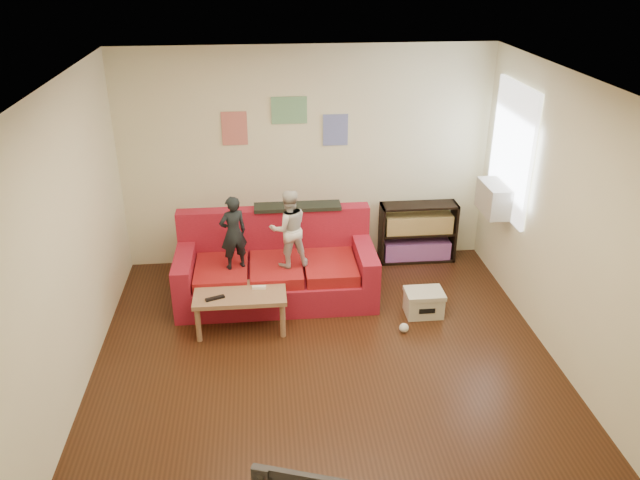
{
  "coord_description": "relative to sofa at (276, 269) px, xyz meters",
  "views": [
    {
      "loc": [
        -0.54,
        -4.78,
        3.71
      ],
      "look_at": [
        0.0,
        0.8,
        1.05
      ],
      "focal_mm": 35.0,
      "sensor_mm": 36.0,
      "label": 1
    }
  ],
  "objects": [
    {
      "name": "room_shell",
      "position": [
        0.43,
        -1.59,
        1.02
      ],
      "size": [
        4.52,
        5.02,
        2.72
      ],
      "color": "#3B1F0F",
      "rests_on": "ground"
    },
    {
      "name": "sofa",
      "position": [
        0.0,
        0.0,
        0.0
      ],
      "size": [
        2.23,
        1.03,
        0.98
      ],
      "color": "maroon",
      "rests_on": "ground"
    },
    {
      "name": "child_a",
      "position": [
        -0.45,
        -0.18,
        0.56
      ],
      "size": [
        0.36,
        0.3,
        0.84
      ],
      "primitive_type": "imported",
      "rotation": [
        0.0,
        0.0,
        3.54
      ],
      "color": "black",
      "rests_on": "sofa"
    },
    {
      "name": "child_b",
      "position": [
        0.15,
        -0.18,
        0.58
      ],
      "size": [
        0.49,
        0.42,
        0.89
      ],
      "primitive_type": "imported",
      "rotation": [
        0.0,
        0.0,
        3.36
      ],
      "color": "silver",
      "rests_on": "sofa"
    },
    {
      "name": "coffee_table",
      "position": [
        -0.4,
        -0.67,
        0.04
      ],
      "size": [
        0.96,
        0.53,
        0.43
      ],
      "color": "#9A7252",
      "rests_on": "ground"
    },
    {
      "name": "remote",
      "position": [
        -0.65,
        -0.79,
        0.11
      ],
      "size": [
        0.2,
        0.12,
        0.02
      ],
      "primitive_type": "cube",
      "rotation": [
        0.0,
        0.0,
        0.37
      ],
      "color": "black",
      "rests_on": "coffee_table"
    },
    {
      "name": "game_controller",
      "position": [
        -0.2,
        -0.62,
        0.12
      ],
      "size": [
        0.15,
        0.05,
        0.03
      ],
      "primitive_type": "cube",
      "rotation": [
        0.0,
        0.0,
        -0.05
      ],
      "color": "white",
      "rests_on": "coffee_table"
    },
    {
      "name": "bookshelf",
      "position": [
        1.83,
        0.71,
        0.01
      ],
      "size": [
        0.96,
        0.29,
        0.77
      ],
      "color": "black",
      "rests_on": "ground"
    },
    {
      "name": "window",
      "position": [
        2.65,
        0.06,
        1.31
      ],
      "size": [
        0.04,
        1.08,
        1.48
      ],
      "primitive_type": "cube",
      "color": "white",
      "rests_on": "room_shell"
    },
    {
      "name": "ac_unit",
      "position": [
        2.53,
        0.06,
        0.75
      ],
      "size": [
        0.28,
        0.55,
        0.35
      ],
      "primitive_type": "cube",
      "color": "#B7B2A3",
      "rests_on": "window"
    },
    {
      "name": "artwork_left",
      "position": [
        -0.42,
        0.9,
        1.42
      ],
      "size": [
        0.3,
        0.01,
        0.4
      ],
      "primitive_type": "cube",
      "color": "#D87266",
      "rests_on": "room_shell"
    },
    {
      "name": "artwork_center",
      "position": [
        0.23,
        0.9,
        1.62
      ],
      "size": [
        0.42,
        0.01,
        0.32
      ],
      "primitive_type": "cube",
      "color": "#72B27F",
      "rests_on": "room_shell"
    },
    {
      "name": "artwork_right",
      "position": [
        0.78,
        0.9,
        1.37
      ],
      "size": [
        0.3,
        0.01,
        0.38
      ],
      "primitive_type": "cube",
      "color": "#727FCC",
      "rests_on": "room_shell"
    },
    {
      "name": "file_box",
      "position": [
        1.6,
        -0.6,
        -0.18
      ],
      "size": [
        0.42,
        0.32,
        0.29
      ],
      "color": "beige",
      "rests_on": "ground"
    },
    {
      "name": "tissue",
      "position": [
        1.31,
        -0.93,
        -0.28
      ],
      "size": [
        0.12,
        0.12,
        0.1
      ],
      "primitive_type": "sphere",
      "rotation": [
        0.0,
        0.0,
        0.24
      ],
      "color": "silver",
      "rests_on": "ground"
    }
  ]
}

